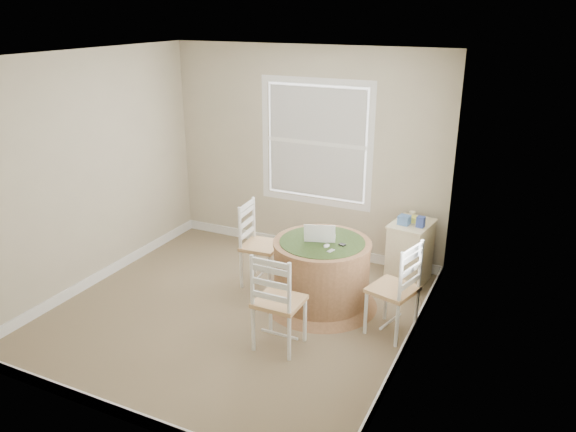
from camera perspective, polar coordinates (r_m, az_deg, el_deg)
The scene contains 14 objects.
room at distance 5.52m, azimuth -3.48°, elevation 2.47°, with size 3.64×3.64×2.64m.
round_table at distance 5.94m, azimuth 3.43°, elevation -5.54°, with size 1.20×1.20×0.73m.
chair_left at distance 6.35m, azimuth -2.72°, elevation -2.99°, with size 0.42×0.40×0.95m, color white, non-canonical shape.
chair_near at distance 5.20m, azimuth -0.89°, elevation -8.62°, with size 0.42×0.40×0.95m, color white, non-canonical shape.
chair_right at distance 5.49m, azimuth 10.60°, elevation -7.29°, with size 0.42×0.40×0.95m, color white, non-canonical shape.
laptop at distance 5.83m, azimuth 3.26°, elevation -2.16°, with size 0.39×0.37×0.22m.
mouse at distance 5.69m, azimuth 3.93°, elevation -3.03°, with size 0.06×0.09×0.03m, color white.
phone at distance 5.58m, azimuth 4.37°, elevation -3.59°, with size 0.04×0.09×0.02m, color #B7BABF.
keys at distance 5.72m, azimuth 5.53°, elevation -2.97°, with size 0.06×0.05×0.03m, color black.
corner_chest at distance 6.56m, azimuth 12.24°, elevation -3.67°, with size 0.48×0.61×0.74m.
tissue_box at distance 6.35m, azimuth 11.75°, elevation -0.39°, with size 0.12×0.12×0.10m, color #517AB9.
box_yellow at distance 6.43m, azimuth 12.98°, elevation -0.40°, with size 0.15×0.10×0.06m, color #DEE14F.
box_blue at distance 6.31m, azimuth 13.29°, elevation -0.57°, with size 0.08×0.08×0.12m, color #314595.
cup_cream at distance 6.52m, azimuth 12.50°, elevation 0.06°, with size 0.07×0.07×0.09m, color beige.
Camera 1 is at (2.72, -4.42, 3.00)m, focal length 35.00 mm.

